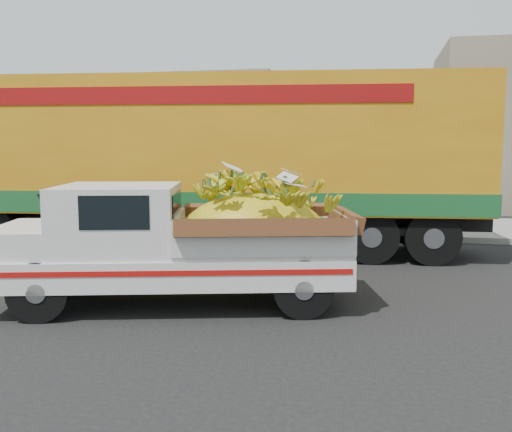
# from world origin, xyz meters

# --- Properties ---
(ground) EXTENTS (100.00, 100.00, 0.00)m
(ground) POSITION_xyz_m (0.00, 0.00, 0.00)
(ground) COLOR black
(ground) RESTS_ON ground
(curb) EXTENTS (60.00, 0.25, 0.15)m
(curb) POSITION_xyz_m (0.00, 7.22, 0.07)
(curb) COLOR gray
(curb) RESTS_ON ground
(sidewalk) EXTENTS (60.00, 4.00, 0.14)m
(sidewalk) POSITION_xyz_m (0.00, 9.32, 0.07)
(sidewalk) COLOR gray
(sidewalk) RESTS_ON ground
(building_left) EXTENTS (18.00, 6.00, 5.00)m
(building_left) POSITION_xyz_m (-8.00, 15.22, 2.50)
(building_left) COLOR gray
(building_left) RESTS_ON ground
(pickup_truck) EXTENTS (5.38, 3.09, 1.78)m
(pickup_truck) POSITION_xyz_m (2.22, 0.61, 0.96)
(pickup_truck) COLOR black
(pickup_truck) RESTS_ON ground
(semi_trailer) EXTENTS (12.04, 3.80, 3.80)m
(semi_trailer) POSITION_xyz_m (1.09, 4.77, 2.12)
(semi_trailer) COLOR black
(semi_trailer) RESTS_ON ground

